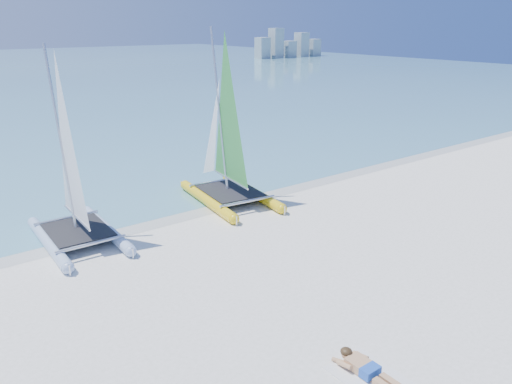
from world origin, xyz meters
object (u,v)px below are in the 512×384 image
at_px(catamaran_yellow, 223,145).
at_px(towel_b, 380,384).
at_px(catamaran_blue, 71,185).
at_px(sunbather_b, 372,373).

relative_size(catamaran_yellow, towel_b, 3.31).
bearing_deg(catamaran_blue, catamaran_yellow, 7.38).
xyz_separation_m(catamaran_yellow, sunbather_b, (-3.32, -9.73, -1.81)).
bearing_deg(sunbather_b, catamaran_yellow, 71.17).
distance_m(towel_b, sunbather_b, 0.22).
bearing_deg(towel_b, catamaran_blue, 103.22).
relative_size(catamaran_blue, towel_b, 3.08).
distance_m(catamaran_blue, sunbather_b, 9.56).
xyz_separation_m(towel_b, sunbather_b, (-0.00, 0.19, 0.11)).
height_order(catamaran_blue, sunbather_b, catamaran_blue).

